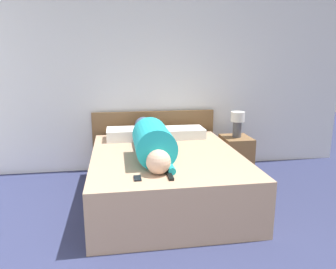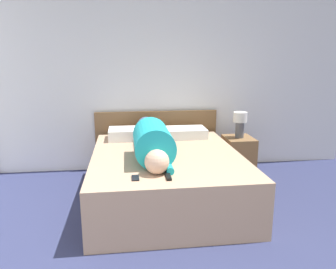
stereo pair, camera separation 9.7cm
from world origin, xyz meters
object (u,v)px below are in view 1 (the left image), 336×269
at_px(person_lying, 151,140).
at_px(pillow_near_headboard, 130,134).
at_px(table_lamp, 237,122).
at_px(tv_remote, 170,177).
at_px(cell_phone, 137,178).
at_px(nightstand, 236,156).
at_px(bed, 166,177).
at_px(pillow_second, 183,132).

height_order(person_lying, pillow_near_headboard, person_lying).
relative_size(table_lamp, person_lying, 0.20).
xyz_separation_m(person_lying, pillow_near_headboard, (-0.20, 0.75, -0.10)).
bearing_deg(tv_remote, table_lamp, 50.87).
bearing_deg(cell_phone, tv_remote, -5.08).
bearing_deg(table_lamp, pillow_near_headboard, 176.77).
bearing_deg(nightstand, cell_phone, -136.09).
bearing_deg(nightstand, table_lamp, -90.00).
height_order(table_lamp, cell_phone, table_lamp).
distance_m(table_lamp, pillow_near_headboard, 1.44).
distance_m(bed, person_lying, 0.47).
distance_m(nightstand, pillow_second, 0.81).
xyz_separation_m(pillow_near_headboard, pillow_second, (0.70, -0.00, -0.01)).
height_order(nightstand, table_lamp, table_lamp).
bearing_deg(tv_remote, pillow_second, 74.48).
bearing_deg(nightstand, pillow_near_headboard, 176.77).
relative_size(nightstand, pillow_near_headboard, 0.92).
height_order(bed, pillow_near_headboard, pillow_near_headboard).
bearing_deg(tv_remote, nightstand, 50.87).
distance_m(person_lying, pillow_near_headboard, 0.78).
distance_m(person_lying, cell_phone, 0.75).
bearing_deg(nightstand, pillow_second, 173.67).
xyz_separation_m(nightstand, cell_phone, (-1.43, -1.37, 0.28)).
height_order(person_lying, cell_phone, person_lying).
height_order(nightstand, cell_phone, cell_phone).
relative_size(bed, person_lying, 1.18).
bearing_deg(person_lying, nightstand, 28.58).
height_order(table_lamp, pillow_near_headboard, table_lamp).
distance_m(nightstand, tv_remote, 1.83).
bearing_deg(cell_phone, table_lamp, 43.91).
distance_m(pillow_second, cell_phone, 1.61).
relative_size(bed, cell_phone, 15.34).
distance_m(person_lying, tv_remote, 0.75).
bearing_deg(nightstand, person_lying, -151.42).
height_order(pillow_second, cell_phone, pillow_second).
height_order(bed, nightstand, bed).
bearing_deg(pillow_near_headboard, pillow_second, -0.00).
bearing_deg(person_lying, pillow_near_headboard, 105.10).
relative_size(bed, pillow_second, 3.60).
distance_m(pillow_near_headboard, pillow_second, 0.70).
bearing_deg(pillow_near_headboard, tv_remote, -78.89).
xyz_separation_m(pillow_second, tv_remote, (-0.41, -1.48, -0.05)).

